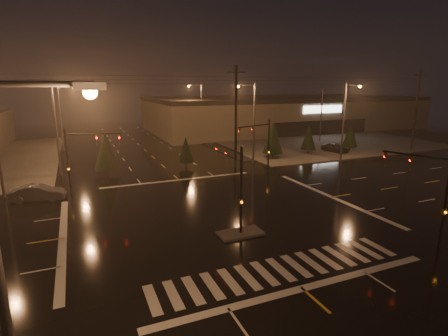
% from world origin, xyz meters
% --- Properties ---
extents(ground, '(140.00, 140.00, 0.00)m').
position_xyz_m(ground, '(0.00, 0.00, 0.00)').
color(ground, black).
rests_on(ground, ground).
extents(sidewalk_ne, '(36.00, 36.00, 0.12)m').
position_xyz_m(sidewalk_ne, '(30.00, 30.00, 0.06)').
color(sidewalk_ne, '#413F3A').
rests_on(sidewalk_ne, ground).
extents(median_island, '(3.00, 1.60, 0.15)m').
position_xyz_m(median_island, '(0.00, -4.00, 0.07)').
color(median_island, '#413F3A').
rests_on(median_island, ground).
extents(crosswalk, '(15.00, 2.60, 0.01)m').
position_xyz_m(crosswalk, '(0.00, -9.00, 0.01)').
color(crosswalk, beige).
rests_on(crosswalk, ground).
extents(stop_bar_near, '(16.00, 0.50, 0.01)m').
position_xyz_m(stop_bar_near, '(0.00, -11.00, 0.01)').
color(stop_bar_near, beige).
rests_on(stop_bar_near, ground).
extents(stop_bar_far, '(16.00, 0.50, 0.01)m').
position_xyz_m(stop_bar_far, '(0.00, 11.00, 0.01)').
color(stop_bar_far, beige).
rests_on(stop_bar_far, ground).
extents(parking_lot, '(50.00, 24.00, 0.08)m').
position_xyz_m(parking_lot, '(35.00, 28.00, 0.04)').
color(parking_lot, black).
rests_on(parking_lot, ground).
extents(retail_building, '(60.20, 28.30, 7.20)m').
position_xyz_m(retail_building, '(35.00, 45.99, 3.84)').
color(retail_building, '#685C4A').
rests_on(retail_building, ground).
extents(signal_mast_median, '(0.25, 4.59, 6.00)m').
position_xyz_m(signal_mast_median, '(0.00, -3.07, 3.75)').
color(signal_mast_median, black).
rests_on(signal_mast_median, ground).
extents(signal_mast_ne, '(4.84, 1.86, 6.00)m').
position_xyz_m(signal_mast_ne, '(9.50, 10.14, 3.79)').
color(signal_mast_ne, black).
rests_on(signal_mast_ne, ground).
extents(signal_mast_nw, '(4.84, 1.86, 6.00)m').
position_xyz_m(signal_mast_nw, '(-9.50, 10.14, 3.79)').
color(signal_mast_nw, black).
rests_on(signal_mast_nw, ground).
extents(signal_mast_se, '(1.55, 3.87, 6.00)m').
position_xyz_m(signal_mast_se, '(10.23, -9.75, 3.71)').
color(signal_mast_se, black).
rests_on(signal_mast_se, ground).
extents(streetlight_0, '(2.77, 0.32, 10.00)m').
position_xyz_m(streetlight_0, '(-11.18, -15.00, 5.80)').
color(streetlight_0, '#38383A').
rests_on(streetlight_0, ground).
extents(streetlight_1, '(2.77, 0.32, 10.00)m').
position_xyz_m(streetlight_1, '(-11.18, 18.00, 5.80)').
color(streetlight_1, '#38383A').
rests_on(streetlight_1, ground).
extents(streetlight_2, '(2.77, 0.32, 10.00)m').
position_xyz_m(streetlight_2, '(-11.18, 34.00, 5.80)').
color(streetlight_2, '#38383A').
rests_on(streetlight_2, ground).
extents(streetlight_3, '(2.77, 0.32, 10.00)m').
position_xyz_m(streetlight_3, '(11.18, 16.00, 5.80)').
color(streetlight_3, '#38383A').
rests_on(streetlight_3, ground).
extents(streetlight_4, '(2.77, 0.32, 10.00)m').
position_xyz_m(streetlight_4, '(11.18, 36.00, 5.80)').
color(streetlight_4, '#38383A').
rests_on(streetlight_4, ground).
extents(streetlight_6, '(0.32, 2.77, 10.00)m').
position_xyz_m(streetlight_6, '(22.00, 11.18, 5.80)').
color(streetlight_6, '#38383A').
rests_on(streetlight_6, ground).
extents(utility_pole_1, '(2.20, 0.32, 12.00)m').
position_xyz_m(utility_pole_1, '(8.00, 14.00, 6.13)').
color(utility_pole_1, black).
rests_on(utility_pole_1, ground).
extents(utility_pole_2, '(2.20, 0.32, 12.00)m').
position_xyz_m(utility_pole_2, '(38.00, 14.00, 6.13)').
color(utility_pole_2, black).
rests_on(utility_pole_2, ground).
extents(conifer_0, '(2.75, 2.75, 5.00)m').
position_xyz_m(conifer_0, '(14.98, 16.97, 2.85)').
color(conifer_0, black).
rests_on(conifer_0, ground).
extents(conifer_1, '(2.18, 2.18, 4.11)m').
position_xyz_m(conifer_1, '(21.23, 17.49, 2.40)').
color(conifer_1, black).
rests_on(conifer_1, ground).
extents(conifer_2, '(2.27, 2.27, 4.25)m').
position_xyz_m(conifer_2, '(28.28, 16.78, 2.47)').
color(conifer_2, black).
rests_on(conifer_2, ground).
extents(conifer_3, '(2.67, 2.67, 4.88)m').
position_xyz_m(conifer_3, '(-6.74, 16.12, 2.79)').
color(conifer_3, black).
rests_on(conifer_3, ground).
extents(conifer_4, '(1.94, 1.94, 3.72)m').
position_xyz_m(conifer_4, '(2.44, 16.25, 2.21)').
color(conifer_4, black).
rests_on(conifer_4, ground).
extents(car_parked, '(2.47, 4.44, 1.43)m').
position_xyz_m(car_parked, '(25.58, 16.90, 0.71)').
color(car_parked, black).
rests_on(car_parked, ground).
extents(car_crossing, '(4.52, 2.18, 1.43)m').
position_xyz_m(car_crossing, '(-13.06, 9.15, 0.71)').
color(car_crossing, '#5B5C63').
rests_on(car_crossing, ground).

